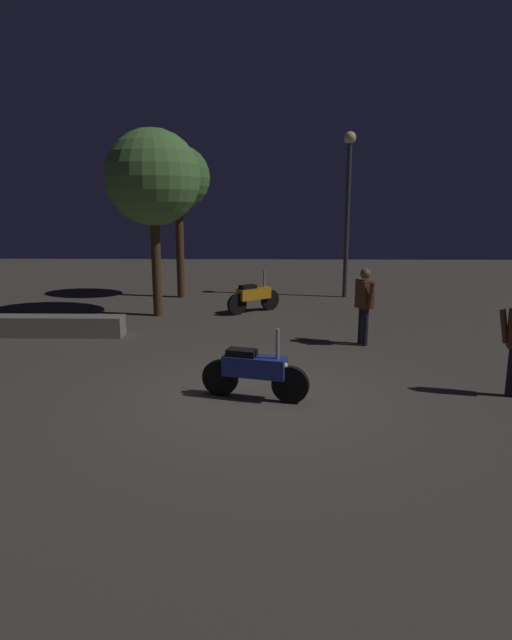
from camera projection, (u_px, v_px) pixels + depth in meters
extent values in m
plane|color=#4C443D|center=(257.00, 398.00, 8.21)|extent=(40.00, 40.00, 0.00)
cylinder|color=black|center=(220.00, 378.00, 8.27)|extent=(0.57, 0.25, 0.56)
cylinder|color=black|center=(290.00, 385.00, 7.97)|extent=(0.57, 0.25, 0.56)
cube|color=navy|center=(255.00, 366.00, 8.07)|extent=(1.00, 0.54, 0.30)
cube|color=black|center=(242.00, 352.00, 8.08)|extent=(0.49, 0.35, 0.10)
cylinder|color=gray|center=(278.00, 344.00, 7.89)|extent=(0.07, 0.07, 0.45)
sphere|color=#F2EABF|center=(284.00, 366.00, 7.93)|extent=(0.12, 0.12, 0.12)
cylinder|color=black|center=(237.00, 304.00, 14.16)|extent=(0.50, 0.42, 0.56)
cylinder|color=black|center=(270.00, 300.00, 14.80)|extent=(0.50, 0.42, 0.56)
cube|color=orange|center=(254.00, 294.00, 14.43)|extent=(0.93, 0.82, 0.30)
cube|color=black|center=(248.00, 287.00, 14.27)|extent=(0.49, 0.46, 0.10)
cylinder|color=gray|center=(264.00, 278.00, 14.55)|extent=(0.08, 0.08, 0.45)
sphere|color=#F2EABF|center=(267.00, 290.00, 14.68)|extent=(0.12, 0.12, 0.12)
cylinder|color=black|center=(511.00, 372.00, 8.22)|extent=(0.12, 0.12, 0.77)
cylinder|color=#59331E|center=(504.00, 326.00, 8.11)|extent=(0.20, 0.14, 0.53)
cylinder|color=black|center=(365.00, 327.00, 11.12)|extent=(0.12, 0.12, 0.77)
cylinder|color=black|center=(361.00, 326.00, 11.26)|extent=(0.12, 0.12, 0.77)
cube|color=#59331E|center=(365.00, 294.00, 11.04)|extent=(0.36, 0.42, 0.58)
sphere|color=brown|center=(365.00, 274.00, 10.95)|extent=(0.21, 0.21, 0.21)
cylinder|color=#59331E|center=(371.00, 295.00, 10.82)|extent=(0.15, 0.20, 0.53)
cylinder|color=#59331E|center=(358.00, 291.00, 11.26)|extent=(0.15, 0.20, 0.53)
cylinder|color=#38383D|center=(347.00, 222.00, 16.37)|extent=(0.14, 0.14, 4.60)
sphere|color=#F9E59E|center=(350.00, 138.00, 15.85)|extent=(0.36, 0.36, 0.36)
cylinder|color=#4C331E|center=(156.00, 265.00, 13.86)|extent=(0.24, 0.24, 2.67)
sphere|color=#568C42|center=(153.00, 177.00, 13.39)|extent=(2.37, 2.37, 2.37)
cylinder|color=#4C331E|center=(180.00, 250.00, 16.53)|extent=(0.24, 0.24, 2.93)
sphere|color=#477A38|center=(178.00, 178.00, 16.07)|extent=(1.91, 1.91, 1.91)
cube|color=gray|center=(45.00, 326.00, 11.95)|extent=(3.48, 0.50, 0.45)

